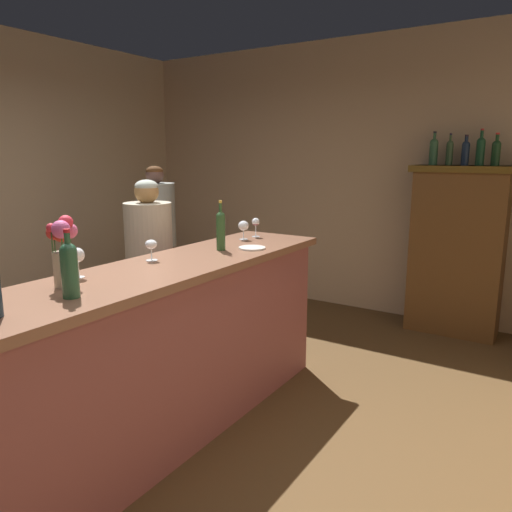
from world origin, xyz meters
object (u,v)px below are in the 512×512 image
display_bottle_midright (481,150)px  display_cabinet (457,248)px  display_bottle_midleft (450,152)px  wine_glass_spare (256,223)px  cheese_plate (252,248)px  display_bottle_right (496,151)px  bar_counter (153,358)px  wine_glass_mid (151,245)px  wine_glass_rear (77,256)px  wine_bottle_pinot (69,267)px  flower_arrangement (63,247)px  display_bottle_center (465,152)px  patron_redhead (157,240)px  patron_tall (150,270)px  wine_glass_front (243,226)px  wine_bottle_riesling (221,229)px  display_bottle_left (434,150)px

display_bottle_midright → display_cabinet: bearing=180.0°
display_bottle_midleft → display_bottle_midright: bearing=-0.0°
wine_glass_spare → cheese_plate: wine_glass_spare is taller
display_cabinet → display_bottle_midleft: (-0.13, 0.00, 0.88)m
display_bottle_right → display_bottle_midright: bearing=-180.0°
bar_counter → display_cabinet: (1.09, 2.92, 0.30)m
wine_glass_mid → wine_glass_rear: bearing=-92.5°
wine_bottle_pinot → flower_arrangement: bearing=149.6°
bar_counter → display_bottle_center: display_bottle_center is taller
patron_redhead → flower_arrangement: bearing=9.2°
display_bottle_right → patron_tall: (-2.06, -2.20, -0.90)m
wine_glass_front → display_bottle_right: display_bottle_right is taller
bar_counter → flower_arrangement: (-0.08, -0.47, 0.72)m
wine_glass_mid → display_bottle_midright: bearing=63.2°
flower_arrangement → display_bottle_center: bearing=70.8°
wine_glass_rear → display_bottle_center: size_ratio=0.58×
bar_counter → wine_bottle_riesling: (-0.00, 0.68, 0.67)m
display_bottle_center → patron_redhead: 3.01m
flower_arrangement → patron_tall: size_ratio=0.23×
display_bottle_left → display_bottle_midright: 0.40m
display_cabinet → display_bottle_right: bearing=-0.0°
display_bottle_right → wine_glass_rear: bearing=-115.2°
wine_glass_rear → wine_glass_spare: 1.58m
display_cabinet → wine_bottle_riesling: (-1.10, -2.24, 0.37)m
wine_glass_front → display_bottle_center: (1.20, 1.81, 0.55)m
wine_bottle_pinot → display_bottle_center: bearing=74.1°
wine_bottle_pinot → patron_tall: patron_tall is taller
display_bottle_midright → display_bottle_center: bearing=180.0°
wine_glass_rear → display_bottle_midright: (1.40, 3.24, 0.55)m
bar_counter → display_bottle_midright: bearing=67.3°
cheese_plate → display_bottle_right: size_ratio=0.65×
wine_bottle_pinot → wine_glass_front: bearing=96.9°
wine_glass_front → cheese_plate: (0.25, -0.27, -0.10)m
wine_bottle_pinot → wine_glass_mid: 0.81m
patron_tall → wine_glass_mid: bearing=1.2°
display_bottle_midright → display_bottle_right: display_bottle_midright is taller
wine_glass_rear → cheese_plate: (0.33, 1.16, -0.11)m
wine_bottle_pinot → cheese_plate: 1.42m
display_bottle_right → display_bottle_left: bearing=180.0°
wine_glass_front → wine_glass_mid: bearing=-93.3°
wine_bottle_pinot → wine_glass_front: (-0.20, 1.68, -0.04)m
bar_counter → display_bottle_center: size_ratio=10.86×
display_bottle_left → patron_tall: size_ratio=0.20×
bar_counter → cheese_plate: 1.00m
display_bottle_midleft → display_bottle_right: size_ratio=1.01×
display_bottle_center → patron_tall: size_ratio=0.18×
bar_counter → wine_glass_mid: size_ratio=22.97×
wine_glass_mid → cheese_plate: (0.31, 0.65, -0.09)m
bar_counter → wine_bottle_riesling: bearing=90.3°
wine_glass_rear → cheese_plate: size_ratio=0.86×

